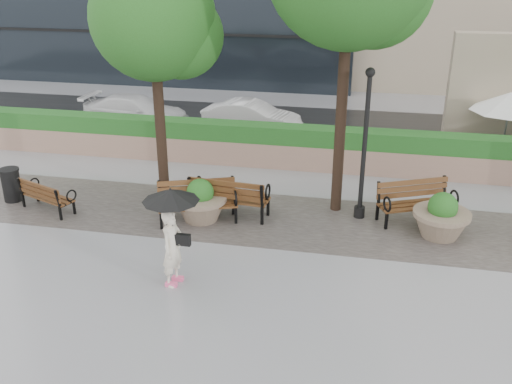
% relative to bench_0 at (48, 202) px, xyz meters
% --- Properties ---
extents(ground, '(100.00, 100.00, 0.00)m').
position_rel_bench_0_xyz_m(ground, '(6.37, -2.31, -0.26)').
color(ground, gray).
rests_on(ground, ground).
extents(cobble_strip, '(28.00, 3.20, 0.01)m').
position_rel_bench_0_xyz_m(cobble_strip, '(6.37, 0.69, -0.25)').
color(cobble_strip, '#383330').
rests_on(cobble_strip, ground).
extents(hedge_wall, '(24.00, 0.80, 1.35)m').
position_rel_bench_0_xyz_m(hedge_wall, '(6.37, 4.69, 0.41)').
color(hedge_wall, '#957260').
rests_on(hedge_wall, ground).
extents(asphalt_street, '(40.00, 7.00, 0.00)m').
position_rel_bench_0_xyz_m(asphalt_street, '(6.37, 8.69, -0.25)').
color(asphalt_street, black).
rests_on(asphalt_street, ground).
extents(bench_0, '(1.71, 1.18, 0.86)m').
position_rel_bench_0_xyz_m(bench_0, '(0.00, 0.00, 0.00)').
color(bench_0, '#5B331A').
rests_on(bench_0, ground).
extents(bench_1, '(2.13, 1.45, 1.07)m').
position_rel_bench_0_xyz_m(bench_1, '(4.15, 0.17, 0.06)').
color(bench_1, '#5B331A').
rests_on(bench_1, ground).
extents(bench_2, '(2.12, 1.00, 1.10)m').
position_rel_bench_0_xyz_m(bench_2, '(4.87, 0.67, 0.07)').
color(bench_2, '#5B331A').
rests_on(bench_2, ground).
extents(bench_3, '(2.08, 1.51, 1.05)m').
position_rel_bench_0_xyz_m(bench_3, '(9.65, 1.32, 0.06)').
color(bench_3, '#5B331A').
rests_on(bench_3, ground).
extents(planter_left, '(1.35, 1.35, 1.14)m').
position_rel_bench_0_xyz_m(planter_left, '(4.20, 0.28, 0.19)').
color(planter_left, '#7F6B56').
rests_on(planter_left, ground).
extents(planter_right, '(1.38, 1.38, 1.16)m').
position_rel_bench_0_xyz_m(planter_right, '(10.21, 0.55, 0.20)').
color(planter_right, '#7F6B56').
rests_on(planter_right, ground).
extents(trash_bin, '(0.54, 0.54, 0.90)m').
position_rel_bench_0_xyz_m(trash_bin, '(-1.33, 0.43, 0.19)').
color(trash_bin, black).
rests_on(trash_bin, ground).
extents(lamppost, '(0.28, 0.28, 3.94)m').
position_rel_bench_0_xyz_m(lamppost, '(8.23, 1.27, 1.48)').
color(lamppost, black).
rests_on(lamppost, ground).
extents(tree_0, '(3.29, 3.17, 6.52)m').
position_rel_bench_0_xyz_m(tree_0, '(2.94, 1.50, 4.54)').
color(tree_0, black).
rests_on(tree_0, ground).
extents(patio_umb_white, '(2.50, 2.50, 2.30)m').
position_rel_bench_0_xyz_m(patio_umb_white, '(12.70, 6.60, 1.73)').
color(patio_umb_white, black).
rests_on(patio_umb_white, ground).
extents(car_left, '(4.32, 1.93, 1.23)m').
position_rel_bench_0_xyz_m(car_left, '(-0.71, 7.93, 0.36)').
color(car_left, silver).
rests_on(car_left, ground).
extents(car_right, '(3.88, 1.81, 1.23)m').
position_rel_bench_0_xyz_m(car_right, '(3.92, 7.97, 0.36)').
color(car_right, silver).
rests_on(car_right, ground).
extents(pedestrian, '(1.16, 1.16, 2.13)m').
position_rel_bench_0_xyz_m(pedestrian, '(4.52, -2.75, 1.04)').
color(pedestrian, beige).
rests_on(pedestrian, ground).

